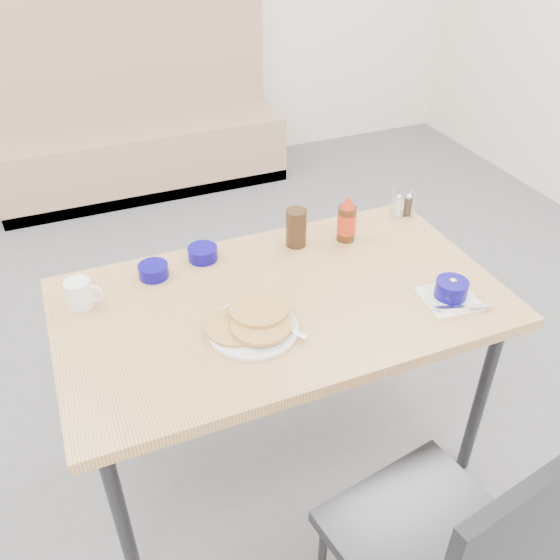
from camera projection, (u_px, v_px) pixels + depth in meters
name	position (u px, v px, depth m)	size (l,w,h in m)	color
ground	(308.00, 504.00, 2.14)	(6.00, 6.00, 0.00)	slate
booth_bench	(139.00, 136.00, 4.02)	(1.90, 0.56, 1.22)	tan
dining_table	(281.00, 313.00, 1.91)	(1.40, 0.80, 0.76)	tan
diner_chair	(459.00, 547.00, 1.41)	(0.51, 0.51, 0.98)	#2D2D33
pancake_plate	(253.00, 324.00, 1.74)	(0.27, 0.27, 0.05)	white
coffee_mug	(80.00, 293.00, 1.82)	(0.11, 0.08, 0.09)	white
grits_setting	(451.00, 292.00, 1.86)	(0.18, 0.19, 0.07)	white
creamer_bowl	(153.00, 271.00, 1.96)	(0.10, 0.10, 0.04)	#0A0571
butter_bowl	(203.00, 253.00, 2.05)	(0.10, 0.10, 0.05)	#0A0571
amber_tumbler	(296.00, 228.00, 2.10)	(0.07, 0.07, 0.14)	#342010
condiment_caddy	(403.00, 206.00, 2.29)	(0.10, 0.07, 0.11)	silver
syrup_bottle	(347.00, 221.00, 2.12)	(0.07, 0.07, 0.18)	#47230F
sugar_wrapper	(267.00, 310.00, 1.83)	(0.04, 0.03, 0.00)	#FD5456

